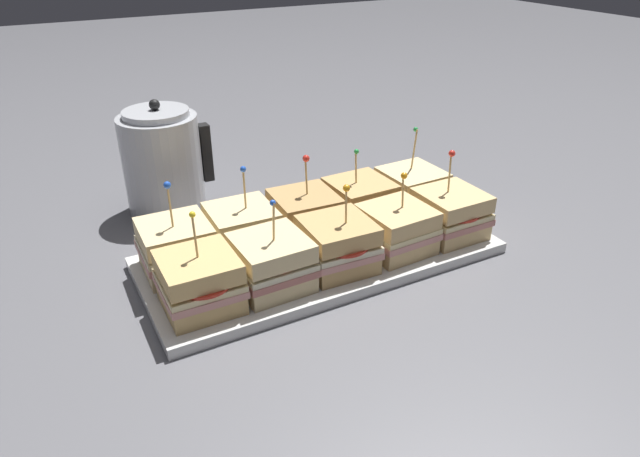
# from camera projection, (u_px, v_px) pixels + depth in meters

# --- Properties ---
(ground_plane) EXTENTS (6.00, 6.00, 0.00)m
(ground_plane) POSITION_uv_depth(u_px,v_px,m) (320.00, 259.00, 0.97)
(ground_plane) COLOR slate
(serving_platter) EXTENTS (0.59, 0.26, 0.02)m
(serving_platter) POSITION_uv_depth(u_px,v_px,m) (320.00, 255.00, 0.97)
(serving_platter) COLOR silver
(serving_platter) RESTS_ON ground_plane
(sandwich_front_far_left) EXTENTS (0.11, 0.11, 0.15)m
(sandwich_front_far_left) POSITION_uv_depth(u_px,v_px,m) (200.00, 282.00, 0.81)
(sandwich_front_far_left) COLOR tan
(sandwich_front_far_left) RESTS_ON serving_platter
(sandwich_front_left) EXTENTS (0.11, 0.11, 0.15)m
(sandwich_front_left) POSITION_uv_depth(u_px,v_px,m) (272.00, 263.00, 0.85)
(sandwich_front_left) COLOR beige
(sandwich_front_left) RESTS_ON serving_platter
(sandwich_front_center) EXTENTS (0.11, 0.12, 0.14)m
(sandwich_front_center) POSITION_uv_depth(u_px,v_px,m) (337.00, 245.00, 0.90)
(sandwich_front_center) COLOR tan
(sandwich_front_center) RESTS_ON serving_platter
(sandwich_front_right) EXTENTS (0.12, 0.12, 0.14)m
(sandwich_front_right) POSITION_uv_depth(u_px,v_px,m) (396.00, 229.00, 0.95)
(sandwich_front_right) COLOR #DBB77A
(sandwich_front_right) RESTS_ON serving_platter
(sandwich_front_far_right) EXTENTS (0.11, 0.11, 0.16)m
(sandwich_front_far_right) POSITION_uv_depth(u_px,v_px,m) (450.00, 214.00, 1.00)
(sandwich_front_far_right) COLOR #DBB77A
(sandwich_front_far_right) RESTS_ON serving_platter
(sandwich_back_far_left) EXTENTS (0.11, 0.11, 0.16)m
(sandwich_back_far_left) POSITION_uv_depth(u_px,v_px,m) (176.00, 247.00, 0.89)
(sandwich_back_far_left) COLOR beige
(sandwich_back_far_left) RESTS_ON serving_platter
(sandwich_back_left) EXTENTS (0.11, 0.11, 0.15)m
(sandwich_back_left) POSITION_uv_depth(u_px,v_px,m) (242.00, 231.00, 0.94)
(sandwich_back_left) COLOR beige
(sandwich_back_left) RESTS_ON serving_platter
(sandwich_back_center) EXTENTS (0.12, 0.12, 0.15)m
(sandwich_back_center) POSITION_uv_depth(u_px,v_px,m) (305.00, 216.00, 0.99)
(sandwich_back_center) COLOR tan
(sandwich_back_center) RESTS_ON serving_platter
(sandwich_back_right) EXTENTS (0.11, 0.11, 0.14)m
(sandwich_back_right) POSITION_uv_depth(u_px,v_px,m) (360.00, 202.00, 1.04)
(sandwich_back_right) COLOR tan
(sandwich_back_right) RESTS_ON serving_platter
(sandwich_back_far_right) EXTENTS (0.11, 0.11, 0.16)m
(sandwich_back_far_right) POSITION_uv_depth(u_px,v_px,m) (411.00, 191.00, 1.08)
(sandwich_back_far_right) COLOR beige
(sandwich_back_far_right) RESTS_ON serving_platter
(kettle_steel) EXTENTS (0.17, 0.15, 0.22)m
(kettle_steel) POSITION_uv_depth(u_px,v_px,m) (163.00, 163.00, 1.09)
(kettle_steel) COLOR #B7BABF
(kettle_steel) RESTS_ON ground_plane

